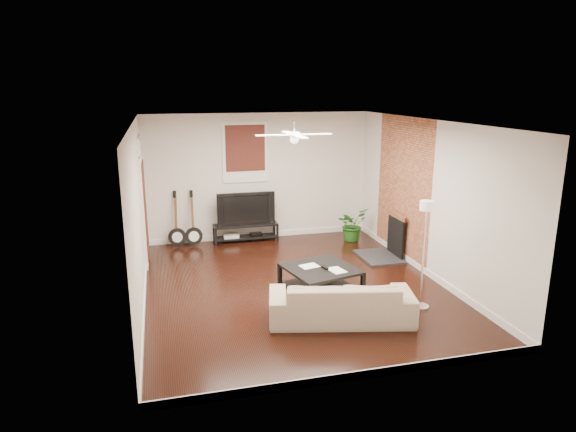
# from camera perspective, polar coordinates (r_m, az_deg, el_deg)

# --- Properties ---
(room) EXTENTS (5.01, 6.01, 2.81)m
(room) POSITION_cam_1_polar(r_m,az_deg,el_deg) (8.42, 0.68, 0.99)
(room) COLOR black
(room) RESTS_ON ground
(brick_accent) EXTENTS (0.02, 2.20, 2.80)m
(brick_accent) POSITION_cam_1_polar(r_m,az_deg,el_deg) (10.22, 12.79, 3.04)
(brick_accent) COLOR brown
(brick_accent) RESTS_ON floor
(fireplace) EXTENTS (0.80, 1.10, 0.92)m
(fireplace) POSITION_cam_1_polar(r_m,az_deg,el_deg) (10.32, 11.08, -2.15)
(fireplace) COLOR black
(fireplace) RESTS_ON floor
(window_back) EXTENTS (1.00, 0.06, 1.30)m
(window_back) POSITION_cam_1_polar(r_m,az_deg,el_deg) (11.12, -4.84, 7.11)
(window_back) COLOR #3C1810
(window_back) RESTS_ON wall_back
(door_left) EXTENTS (0.08, 1.00, 2.50)m
(door_left) POSITION_cam_1_polar(r_m,az_deg,el_deg) (10.03, -15.95, 1.75)
(door_left) COLOR white
(door_left) RESTS_ON wall_left
(tv_stand) EXTENTS (1.42, 0.38, 0.40)m
(tv_stand) POSITION_cam_1_polar(r_m,az_deg,el_deg) (11.28, -4.78, -1.88)
(tv_stand) COLOR black
(tv_stand) RESTS_ON floor
(tv) EXTENTS (1.27, 0.17, 0.73)m
(tv) POSITION_cam_1_polar(r_m,az_deg,el_deg) (11.16, -4.86, 0.94)
(tv) COLOR black
(tv) RESTS_ON tv_stand
(coffee_table) EXTENTS (1.29, 1.29, 0.45)m
(coffee_table) POSITION_cam_1_polar(r_m,az_deg,el_deg) (8.50, 3.67, -7.23)
(coffee_table) COLOR black
(coffee_table) RESTS_ON floor
(sofa) EXTENTS (2.23, 1.27, 0.61)m
(sofa) POSITION_cam_1_polar(r_m,az_deg,el_deg) (7.56, 5.99, -9.44)
(sofa) COLOR #C0AD90
(sofa) RESTS_ON floor
(floor_lamp) EXTENTS (0.34, 0.34, 1.72)m
(floor_lamp) POSITION_cam_1_polar(r_m,az_deg,el_deg) (7.99, 14.99, -4.29)
(floor_lamp) COLOR silver
(floor_lamp) RESTS_ON floor
(potted_plant) EXTENTS (0.87, 0.84, 0.74)m
(potted_plant) POSITION_cam_1_polar(r_m,az_deg,el_deg) (11.35, 7.22, -0.94)
(potted_plant) COLOR #1F5718
(potted_plant) RESTS_ON floor
(guitar_left) EXTENTS (0.42, 0.32, 1.22)m
(guitar_left) POSITION_cam_1_polar(r_m,az_deg,el_deg) (11.01, -12.48, -0.37)
(guitar_left) COLOR black
(guitar_left) RESTS_ON floor
(guitar_right) EXTENTS (0.39, 0.29, 1.22)m
(guitar_right) POSITION_cam_1_polar(r_m,az_deg,el_deg) (10.99, -10.66, -0.29)
(guitar_right) COLOR black
(guitar_right) RESTS_ON floor
(ceiling_fan) EXTENTS (1.24, 1.24, 0.32)m
(ceiling_fan) POSITION_cam_1_polar(r_m,az_deg,el_deg) (8.22, 0.70, 9.15)
(ceiling_fan) COLOR white
(ceiling_fan) RESTS_ON ceiling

